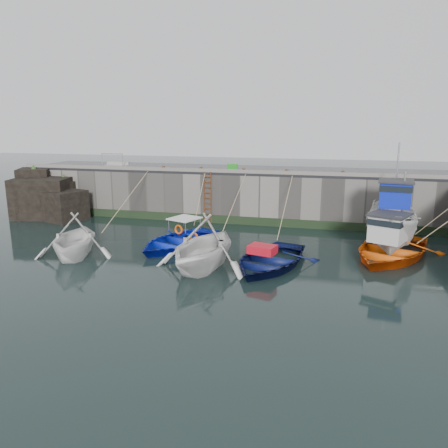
% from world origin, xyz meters
% --- Properties ---
extents(ground, '(120.00, 120.00, 0.00)m').
position_xyz_m(ground, '(0.00, 0.00, 0.00)').
color(ground, black).
rests_on(ground, ground).
extents(quay_back, '(30.00, 5.00, 3.00)m').
position_xyz_m(quay_back, '(0.00, 12.50, 1.50)').
color(quay_back, slate).
rests_on(quay_back, ground).
extents(road_back, '(30.00, 5.00, 0.16)m').
position_xyz_m(road_back, '(0.00, 12.50, 3.08)').
color(road_back, black).
rests_on(road_back, quay_back).
extents(kerb_back, '(30.00, 0.30, 0.20)m').
position_xyz_m(kerb_back, '(0.00, 10.15, 3.26)').
color(kerb_back, slate).
rests_on(kerb_back, road_back).
extents(algae_back, '(30.00, 0.08, 0.50)m').
position_xyz_m(algae_back, '(0.00, 9.96, 0.25)').
color(algae_back, black).
rests_on(algae_back, ground).
extents(rock_outcrop, '(5.85, 4.24, 3.41)m').
position_xyz_m(rock_outcrop, '(-12.92, 9.11, 1.26)').
color(rock_outcrop, black).
rests_on(rock_outcrop, ground).
extents(ladder, '(0.51, 0.08, 3.20)m').
position_xyz_m(ladder, '(-2.00, 9.91, 1.59)').
color(ladder, '#3F1E0F').
rests_on(ladder, ground).
extents(boat_near_white, '(5.06, 5.45, 2.34)m').
position_xyz_m(boat_near_white, '(-6.13, 1.74, 0.00)').
color(boat_near_white, silver).
rests_on(boat_near_white, ground).
extents(boat_near_white_rope, '(0.04, 6.32, 3.10)m').
position_xyz_m(boat_near_white_rope, '(-6.13, 7.12, 0.00)').
color(boat_near_white_rope, tan).
rests_on(boat_near_white_rope, ground).
extents(boat_near_blue, '(5.34, 6.22, 1.09)m').
position_xyz_m(boat_near_blue, '(-1.93, 4.46, 0.00)').
color(boat_near_blue, '#0C20B9').
rests_on(boat_near_blue, ground).
extents(boat_near_blue_rope, '(0.04, 4.00, 3.10)m').
position_xyz_m(boat_near_blue_rope, '(-1.93, 8.48, 0.00)').
color(boat_near_blue_rope, tan).
rests_on(boat_near_blue_rope, ground).
extents(boat_near_blacktrim, '(5.01, 5.60, 2.67)m').
position_xyz_m(boat_near_blacktrim, '(0.27, 1.56, 0.00)').
color(boat_near_blacktrim, silver).
rests_on(boat_near_blacktrim, ground).
extents(boat_near_blacktrim_rope, '(0.04, 6.48, 3.10)m').
position_xyz_m(boat_near_blacktrim_rope, '(0.27, 7.03, 0.00)').
color(boat_near_blacktrim_rope, tan).
rests_on(boat_near_blacktrim_rope, ground).
extents(boat_near_navy, '(4.90, 5.98, 1.08)m').
position_xyz_m(boat_near_navy, '(2.99, 2.56, 0.00)').
color(boat_near_navy, '#0A1243').
rests_on(boat_near_navy, ground).
extents(boat_near_navy_rope, '(0.04, 5.58, 3.10)m').
position_xyz_m(boat_near_navy_rope, '(2.99, 7.53, 0.00)').
color(boat_near_navy_rope, tan).
rests_on(boat_near_navy_rope, ground).
extents(boat_far_white, '(3.20, 6.78, 5.52)m').
position_xyz_m(boat_far_white, '(8.51, 7.04, 1.06)').
color(boat_far_white, white).
rests_on(boat_far_white, ground).
extents(boat_far_orange, '(6.30, 7.16, 4.23)m').
position_xyz_m(boat_far_orange, '(8.29, 5.25, 0.40)').
color(boat_far_orange, '#E8570C').
rests_on(boat_far_orange, ground).
extents(fish_crate, '(0.70, 0.43, 0.33)m').
position_xyz_m(fish_crate, '(-0.93, 12.05, 3.33)').
color(fish_crate, '#198818').
rests_on(fish_crate, road_back).
extents(railing, '(1.60, 1.05, 1.00)m').
position_xyz_m(railing, '(-8.75, 11.25, 3.36)').
color(railing, '#A5A8AD').
rests_on(railing, road_back).
extents(bollard_a, '(0.18, 0.18, 0.28)m').
position_xyz_m(bollard_a, '(-5.00, 10.25, 3.30)').
color(bollard_a, '#3F1E0F').
rests_on(bollard_a, road_back).
extents(bollard_b, '(0.18, 0.18, 0.28)m').
position_xyz_m(bollard_b, '(-2.50, 10.25, 3.30)').
color(bollard_b, '#3F1E0F').
rests_on(bollard_b, road_back).
extents(bollard_c, '(0.18, 0.18, 0.28)m').
position_xyz_m(bollard_c, '(0.20, 10.25, 3.30)').
color(bollard_c, '#3F1E0F').
rests_on(bollard_c, road_back).
extents(bollard_d, '(0.18, 0.18, 0.28)m').
position_xyz_m(bollard_d, '(2.80, 10.25, 3.30)').
color(bollard_d, '#3F1E0F').
rests_on(bollard_d, road_back).
extents(bollard_e, '(0.18, 0.18, 0.28)m').
position_xyz_m(bollard_e, '(6.00, 10.25, 3.30)').
color(bollard_e, '#3F1E0F').
rests_on(bollard_e, road_back).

